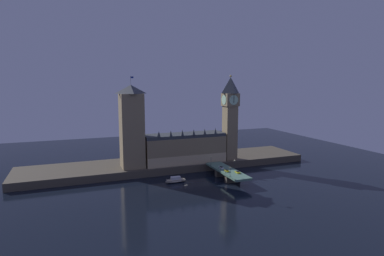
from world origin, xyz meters
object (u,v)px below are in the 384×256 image
object	(u,v)px
street_lamp_mid	(235,163)
boat_upstream	(176,180)
car_northbound_trail	(227,171)
victoria_tower	(132,127)
pedestrian_near_rail	(225,172)
car_southbound_lead	(238,172)
street_lamp_near	(230,171)
car_northbound_lead	(221,168)
street_lamp_far	(211,160)
clock_tower	(230,116)

from	to	relation	value
street_lamp_mid	boat_upstream	xyz separation A→B (m)	(-40.91, 5.46, -9.07)
car_northbound_trail	boat_upstream	size ratio (longest dim) A/B	0.29
victoria_tower	pedestrian_near_rail	world-z (taller)	victoria_tower
car_northbound_trail	victoria_tower	bearing A→B (deg)	145.47
car_southbound_lead	boat_upstream	xyz separation A→B (m)	(-37.93, 15.11, -5.70)
pedestrian_near_rail	street_lamp_near	xyz separation A→B (m)	(-0.40, -7.34, 2.86)
car_northbound_lead	street_lamp_far	xyz separation A→B (m)	(-2.98, 10.67, 3.59)
street_lamp_near	boat_upstream	size ratio (longest dim) A/B	0.43
car_southbound_lead	street_lamp_near	world-z (taller)	street_lamp_near
street_lamp_mid	clock_tower	bearing A→B (deg)	68.33
victoria_tower	car_northbound_lead	distance (m)	69.13
clock_tower	car_northbound_lead	distance (m)	47.33
car_northbound_trail	car_northbound_lead	bearing A→B (deg)	90.00
clock_tower	victoria_tower	distance (m)	76.43
clock_tower	boat_upstream	size ratio (longest dim) A/B	4.67
street_lamp_mid	street_lamp_near	bearing A→B (deg)	-127.09
street_lamp_near	street_lamp_far	distance (m)	29.44
pedestrian_near_rail	street_lamp_far	bearing A→B (deg)	91.04
street_lamp_near	street_lamp_mid	xyz separation A→B (m)	(11.13, 14.72, 0.20)
clock_tower	street_lamp_far	xyz separation A→B (m)	(-23.49, -16.38, -29.40)
boat_upstream	victoria_tower	bearing A→B (deg)	128.47
car_northbound_lead	boat_upstream	distance (m)	33.30
car_northbound_lead	car_southbound_lead	bearing A→B (deg)	-69.34
car_southbound_lead	pedestrian_near_rail	bearing A→B (deg)	163.71
clock_tower	car_northbound_trail	size ratio (longest dim) A/B	16.31
street_lamp_mid	street_lamp_far	distance (m)	18.46
clock_tower	boat_upstream	xyz separation A→B (m)	(-53.27, -25.64, -38.75)
car_northbound_lead	victoria_tower	bearing A→B (deg)	151.49
street_lamp_far	clock_tower	bearing A→B (deg)	34.90
pedestrian_near_rail	boat_upstream	world-z (taller)	pedestrian_near_rail
car_southbound_lead	car_northbound_trail	bearing A→B (deg)	132.51
street_lamp_mid	victoria_tower	bearing A→B (deg)	151.75
car_southbound_lead	victoria_tower	bearing A→B (deg)	144.16
pedestrian_near_rail	street_lamp_near	bearing A→B (deg)	-93.12
street_lamp_near	boat_upstream	distance (m)	37.05
pedestrian_near_rail	street_lamp_mid	bearing A→B (deg)	34.53
car_northbound_lead	pedestrian_near_rail	distance (m)	11.73
car_northbound_lead	street_lamp_near	world-z (taller)	street_lamp_near
victoria_tower	pedestrian_near_rail	size ratio (longest dim) A/B	35.85
street_lamp_mid	boat_upstream	bearing A→B (deg)	172.39
street_lamp_near	street_lamp_mid	world-z (taller)	street_lamp_mid
victoria_tower	boat_upstream	bearing A→B (deg)	-51.53
street_lamp_far	pedestrian_near_rail	bearing A→B (deg)	-88.96
clock_tower	car_southbound_lead	world-z (taller)	clock_tower
car_northbound_lead	car_southbound_lead	distance (m)	14.64
victoria_tower	street_lamp_far	xyz separation A→B (m)	(52.69, -19.58, -24.06)
car_northbound_lead	boat_upstream	xyz separation A→B (m)	(-32.76, 1.41, -5.76)
victoria_tower	street_lamp_far	world-z (taller)	victoria_tower
victoria_tower	boat_upstream	size ratio (longest dim) A/B	4.59
car_southbound_lead	street_lamp_far	xyz separation A→B (m)	(-8.15, 24.37, 3.66)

